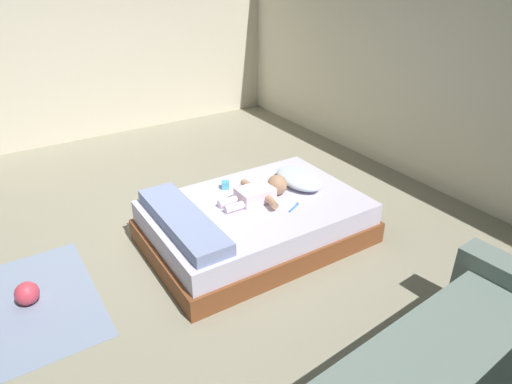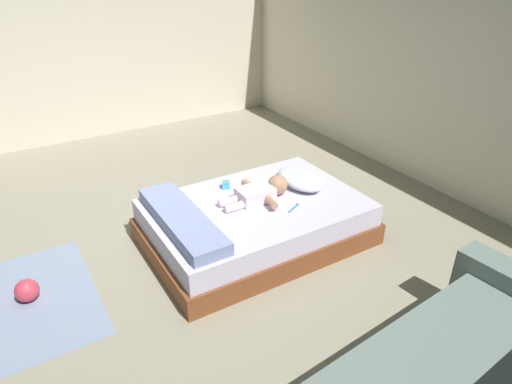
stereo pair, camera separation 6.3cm
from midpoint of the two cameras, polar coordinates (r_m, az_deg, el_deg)
The scene contains 11 objects.
ground_plane at distance 3.75m, azimuth -13.20°, elevation -8.02°, with size 8.00×8.00×0.00m, color gray.
wall_behind_bed at distance 4.89m, azimuth 21.43°, elevation 16.48°, with size 8.00×0.12×2.66m, color beige.
wall_side at distance 6.06m, azimuth -24.68°, elevation 17.83°, with size 0.12×6.00×2.66m, color beige.
bed at distance 3.75m, azimuth 0.48°, elevation -3.84°, with size 1.20×1.77×0.36m.
pillow at distance 3.94m, azimuth 6.02°, elevation 1.68°, with size 0.51×0.31×0.12m.
baby at distance 3.69m, azimuth 1.15°, elevation 0.01°, with size 0.50×0.61×0.17m.
toothbrush at distance 3.60m, azimuth 5.40°, elevation -1.92°, with size 0.08×0.16×0.02m.
rug at distance 3.60m, azimuth -27.73°, elevation -12.70°, with size 1.22×1.05×0.01m.
toy_ball at distance 3.56m, azimuth -26.56°, elevation -11.07°, with size 0.16×0.16×0.16m, color #D23A4C.
blanket at distance 3.39m, azimuth -8.84°, elevation -3.46°, with size 1.08×0.29×0.10m.
toy_block at distance 3.88m, azimuth -3.35°, elevation 0.92°, with size 0.09×0.09×0.06m.
Camera 2 is at (2.97, -0.78, 2.16)m, focal length 31.60 mm.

